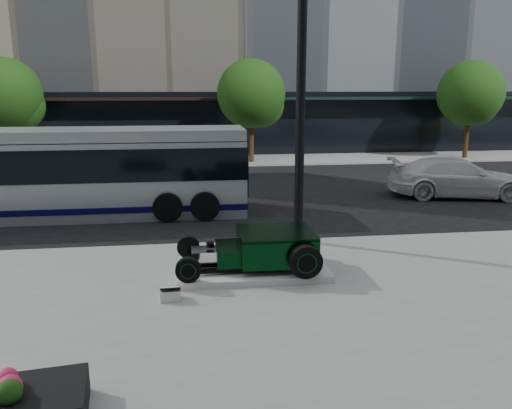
{
  "coord_description": "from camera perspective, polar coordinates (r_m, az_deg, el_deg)",
  "views": [
    {
      "loc": [
        -2.39,
        -15.14,
        4.27
      ],
      "look_at": [
        -0.71,
        -2.23,
        1.2
      ],
      "focal_mm": 35.0,
      "sensor_mm": 36.0,
      "label": 1
    }
  ],
  "objects": [
    {
      "name": "white_sedan",
      "position": [
        21.36,
        22.01,
        2.86
      ],
      "size": [
        5.63,
        3.17,
        1.54
      ],
      "primitive_type": "imported",
      "rotation": [
        0.0,
        0.0,
        1.37
      ],
      "color": "silver",
      "rests_on": "ground"
    },
    {
      "name": "info_plaque",
      "position": [
        10.26,
        -9.75,
        -10.04
      ],
      "size": [
        0.42,
        0.33,
        0.31
      ],
      "color": "silver",
      "rests_on": "sidewalk_near"
    },
    {
      "name": "street_trees",
      "position": [
        28.44,
        -0.27,
        12.24
      ],
      "size": [
        29.8,
        3.8,
        5.7
      ],
      "color": "black",
      "rests_on": "sidewalk_far"
    },
    {
      "name": "transit_bus",
      "position": [
        17.93,
        -20.9,
        3.45
      ],
      "size": [
        12.12,
        2.88,
        2.92
      ],
      "color": "#A2A7AB",
      "rests_on": "ground"
    },
    {
      "name": "sidewalk_far",
      "position": [
        29.54,
        -2.7,
        5.05
      ],
      "size": [
        70.0,
        4.0,
        0.12
      ],
      "primitive_type": "cube",
      "color": "gray",
      "rests_on": "ground"
    },
    {
      "name": "lamppost",
      "position": [
        13.26,
        5.12,
        11.61
      ],
      "size": [
        0.45,
        0.45,
        8.18
      ],
      "color": "black",
      "rests_on": "sidewalk_near"
    },
    {
      "name": "display_plinth",
      "position": [
        11.56,
        -0.44,
        -7.38
      ],
      "size": [
        3.4,
        1.8,
        0.15
      ],
      "primitive_type": "cube",
      "color": "silver",
      "rests_on": "sidewalk_near"
    },
    {
      "name": "ground",
      "position": [
        15.91,
        1.52,
        -2.31
      ],
      "size": [
        120.0,
        120.0,
        0.0
      ],
      "primitive_type": "plane",
      "color": "black",
      "rests_on": "ground"
    },
    {
      "name": "hot_rod",
      "position": [
        11.43,
        1.22,
        -4.95
      ],
      "size": [
        3.22,
        2.0,
        0.81
      ],
      "color": "black",
      "rests_on": "display_plinth"
    }
  ]
}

